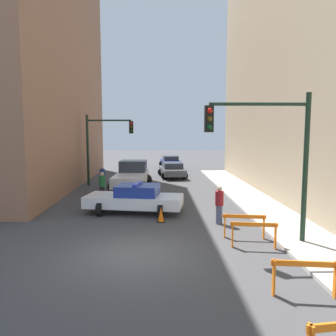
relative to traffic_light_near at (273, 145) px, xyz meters
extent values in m
plane|color=#424244|center=(-4.73, -0.82, -3.53)|extent=(120.00, 120.00, 0.00)
cube|color=#B2ADA3|center=(1.47, -0.82, -3.47)|extent=(2.40, 44.00, 0.12)
cylinder|color=black|center=(1.17, 0.01, -0.81)|extent=(0.18, 0.18, 5.20)
cylinder|color=black|center=(-0.53, 0.01, 1.39)|extent=(3.40, 0.12, 0.12)
cube|color=black|center=(-2.23, 0.01, 0.89)|extent=(0.30, 0.22, 0.90)
sphere|color=red|center=(-2.23, -0.14, 1.16)|extent=(0.18, 0.18, 0.18)
sphere|color=#4C3D0C|center=(-2.23, -0.14, 0.89)|extent=(0.18, 0.18, 0.18)
sphere|color=#0C4219|center=(-2.23, -0.14, 0.62)|extent=(0.18, 0.18, 0.18)
cylinder|color=black|center=(-9.13, 12.98, -0.93)|extent=(0.18, 0.18, 5.20)
cylinder|color=black|center=(-7.53, 12.98, 1.27)|extent=(3.20, 0.12, 0.12)
cube|color=black|center=(-5.93, 12.98, 0.77)|extent=(0.30, 0.22, 0.90)
sphere|color=red|center=(-5.93, 12.83, 1.04)|extent=(0.18, 0.18, 0.18)
sphere|color=#4C3D0C|center=(-5.93, 12.83, 0.77)|extent=(0.18, 0.18, 0.18)
sphere|color=#0C4219|center=(-5.93, 12.83, 0.50)|extent=(0.18, 0.18, 0.18)
cube|color=white|center=(-5.15, 4.69, -2.93)|extent=(4.94, 2.62, 0.55)
cube|color=navy|center=(-4.97, 4.66, -2.39)|extent=(2.22, 1.94, 0.52)
cylinder|color=black|center=(-6.73, 4.10, -3.20)|extent=(0.33, 0.69, 0.66)
cylinder|color=black|center=(-6.44, 5.78, -3.20)|extent=(0.33, 0.69, 0.66)
cylinder|color=black|center=(-3.86, 3.61, -3.20)|extent=(0.33, 0.69, 0.66)
cylinder|color=black|center=(-3.57, 5.28, -3.20)|extent=(0.33, 0.69, 0.66)
cube|color=#2633BF|center=(-4.97, 4.66, -2.07)|extent=(0.43, 1.40, 0.12)
cube|color=silver|center=(-5.85, 11.48, -2.78)|extent=(2.28, 5.50, 0.70)
cube|color=#2D333D|center=(-5.79, 12.55, -2.03)|extent=(1.93, 1.82, 0.80)
cylinder|color=black|center=(-6.68, 13.20, -3.13)|extent=(0.81, 0.30, 0.80)
cylinder|color=black|center=(-4.84, 13.10, -3.13)|extent=(0.81, 0.30, 0.80)
cylinder|color=black|center=(-6.85, 9.85, -3.13)|extent=(0.81, 0.30, 0.80)
cylinder|color=black|center=(-5.02, 9.76, -3.13)|extent=(0.81, 0.30, 0.80)
cube|color=#474C51|center=(-2.75, 17.18, -2.96)|extent=(2.24, 4.46, 0.52)
cube|color=#232833|center=(-2.73, 17.01, -2.46)|extent=(1.76, 1.96, 0.48)
cylinder|color=black|center=(-3.71, 18.42, -3.22)|extent=(0.64, 0.28, 0.62)
cylinder|color=black|center=(-2.06, 18.59, -3.22)|extent=(0.64, 0.28, 0.62)
cylinder|color=black|center=(-3.43, 15.77, -3.22)|extent=(0.64, 0.28, 0.62)
cylinder|color=black|center=(-1.78, 15.94, -3.22)|extent=(0.64, 0.28, 0.62)
cube|color=navy|center=(-2.63, 25.04, -2.96)|extent=(2.18, 4.44, 0.52)
cube|color=#232833|center=(-2.61, 24.86, -2.46)|extent=(1.74, 1.94, 0.48)
cylinder|color=black|center=(-3.57, 26.29, -3.22)|extent=(0.64, 0.27, 0.62)
cylinder|color=black|center=(-1.92, 26.44, -3.22)|extent=(0.64, 0.27, 0.62)
cylinder|color=black|center=(-3.33, 23.63, -3.22)|extent=(0.64, 0.27, 0.62)
cylinder|color=black|center=(-1.68, 23.78, -3.22)|extent=(0.64, 0.27, 0.62)
cylinder|color=black|center=(-7.22, 7.70, -3.12)|extent=(0.30, 0.30, 0.82)
cylinder|color=#236633|center=(-7.22, 7.70, -2.40)|extent=(0.39, 0.39, 0.62)
sphere|color=tan|center=(-7.22, 7.70, -1.98)|extent=(0.24, 0.24, 0.22)
cylinder|color=#474C66|center=(-7.78, 11.13, -3.12)|extent=(0.35, 0.35, 0.82)
cylinder|color=navy|center=(-7.78, 11.13, -2.40)|extent=(0.45, 0.45, 0.62)
sphere|color=tan|center=(-7.78, 11.13, -1.98)|extent=(0.27, 0.27, 0.22)
cylinder|color=#474C66|center=(-1.32, 2.65, -3.12)|extent=(0.39, 0.39, 0.82)
cylinder|color=maroon|center=(-1.32, 2.65, -2.40)|extent=(0.50, 0.50, 0.62)
sphere|color=tan|center=(-1.32, 2.65, -1.98)|extent=(0.31, 0.31, 0.22)
cube|color=orange|center=(-0.43, -3.70, -2.70)|extent=(1.59, 0.26, 0.14)
cube|color=orange|center=(-1.14, -3.60, -3.08)|extent=(0.07, 0.17, 0.90)
cube|color=orange|center=(0.29, -3.79, -3.08)|extent=(0.07, 0.17, 0.90)
cube|color=orange|center=(-0.68, -0.34, -2.70)|extent=(1.59, 0.28, 0.14)
cube|color=orange|center=(-1.39, -0.24, -3.08)|extent=(0.07, 0.17, 0.90)
cube|color=orange|center=(0.03, -0.45, -3.08)|extent=(0.07, 0.17, 0.90)
cube|color=orange|center=(-0.74, 0.72, -2.70)|extent=(1.59, 0.28, 0.14)
cube|color=orange|center=(-1.45, 0.82, -3.08)|extent=(0.07, 0.17, 0.90)
cube|color=orange|center=(-0.02, 0.62, -3.08)|extent=(0.07, 0.17, 0.90)
cube|color=black|center=(-3.84, 3.02, -3.51)|extent=(0.36, 0.36, 0.04)
cone|color=#F2600C|center=(-3.84, 3.02, -3.18)|extent=(0.28, 0.28, 0.62)
camera|label=1|loc=(-3.95, -11.16, 0.47)|focal=35.00mm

